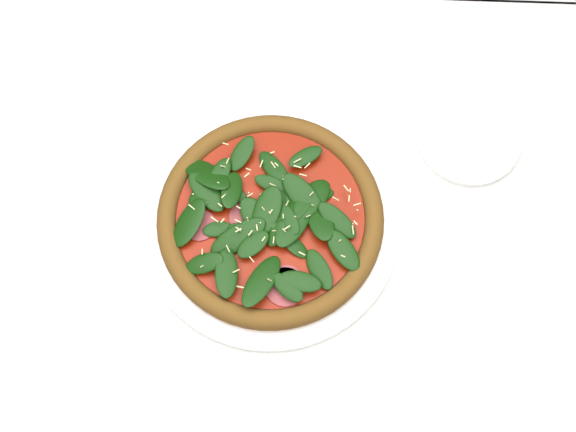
{
  "coord_description": "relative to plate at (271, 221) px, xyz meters",
  "views": [
    {
      "loc": [
        0.06,
        -0.25,
        1.54
      ],
      "look_at": [
        0.05,
        0.03,
        0.77
      ],
      "focal_mm": 40.0,
      "sensor_mm": 36.0,
      "label": 1
    }
  ],
  "objects": [
    {
      "name": "dining_table",
      "position": [
        -0.03,
        -0.03,
        -0.11
      ],
      "size": [
        1.21,
        0.81,
        0.75
      ],
      "color": "silver",
      "rests_on": "ground"
    },
    {
      "name": "saucer_far",
      "position": [
        0.26,
        0.13,
        -0.0
      ],
      "size": [
        0.14,
        0.14,
        0.01
      ],
      "color": "silver",
      "rests_on": "dining_table"
    },
    {
      "name": "pizza",
      "position": [
        0.0,
        0.0,
        0.02
      ],
      "size": [
        0.36,
        0.36,
        0.04
      ],
      "rotation": [
        0.0,
        0.0,
        -0.3
      ],
      "color": "#9E5A26",
      "rests_on": "plate"
    },
    {
      "name": "plate",
      "position": [
        0.0,
        0.0,
        0.0
      ],
      "size": [
        0.34,
        0.34,
        0.01
      ],
      "color": "silver",
      "rests_on": "dining_table"
    },
    {
      "name": "ground",
      "position": [
        -0.03,
        -0.03,
        -0.76
      ],
      "size": [
        6.0,
        6.0,
        0.0
      ],
      "primitive_type": "plane",
      "color": "brown",
      "rests_on": "ground"
    }
  ]
}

